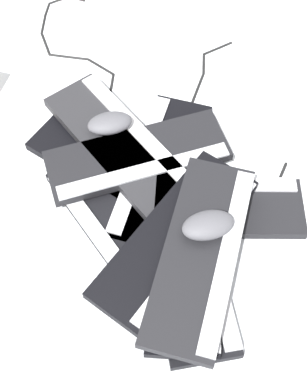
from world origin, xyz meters
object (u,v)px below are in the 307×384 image
(keyboard_8, at_px, (177,238))
(keyboard_9, at_px, (202,253))
(mouse_0, at_px, (208,225))
(keyboard_6, at_px, (138,157))
(keyboard_7, at_px, (187,256))
(keyboard_3, at_px, (114,165))
(keyboard_1, at_px, (209,206))
(keyboard_0, at_px, (187,263))
(mouse_1, at_px, (110,123))
(keyboard_2, at_px, (161,169))
(keyboard_4, at_px, (121,229))
(keyboard_5, at_px, (118,141))

(keyboard_8, distance_m, keyboard_9, 0.08)
(mouse_0, bearing_deg, keyboard_8, -19.15)
(keyboard_6, height_order, keyboard_7, same)
(keyboard_3, bearing_deg, keyboard_1, 45.41)
(keyboard_1, xyz_separation_m, keyboard_8, (0.08, -0.11, 0.06))
(keyboard_1, relative_size, keyboard_9, 1.03)
(keyboard_0, xyz_separation_m, keyboard_1, (-0.12, 0.10, 0.00))
(keyboard_9, bearing_deg, keyboard_7, -145.30)
(keyboard_3, bearing_deg, keyboard_7, 15.87)
(keyboard_9, xyz_separation_m, mouse_1, (-0.40, -0.09, -0.02))
(keyboard_2, bearing_deg, keyboard_7, -5.11)
(keyboard_6, xyz_separation_m, keyboard_7, (0.28, 0.03, 0.00))
(keyboard_9, height_order, mouse_1, keyboard_9)
(keyboard_7, bearing_deg, keyboard_0, -8.54)
(keyboard_3, height_order, keyboard_7, keyboard_7)
(keyboard_4, distance_m, mouse_0, 0.23)
(keyboard_0, xyz_separation_m, keyboard_9, (0.02, 0.02, 0.09))
(keyboard_8, bearing_deg, keyboard_6, -176.91)
(keyboard_1, distance_m, keyboard_2, 0.16)
(keyboard_1, relative_size, mouse_0, 4.23)
(keyboard_5, xyz_separation_m, keyboard_7, (0.34, 0.06, 0.00))
(keyboard_1, xyz_separation_m, keyboard_6, (-0.17, -0.13, 0.03))
(keyboard_1, xyz_separation_m, keyboard_4, (-0.00, -0.22, 0.00))
(keyboard_1, height_order, keyboard_8, keyboard_8)
(keyboard_9, relative_size, mouse_0, 4.10)
(keyboard_1, xyz_separation_m, keyboard_3, (-0.18, -0.18, 0.00))
(keyboard_9, distance_m, mouse_0, 0.06)
(keyboard_5, bearing_deg, keyboard_2, 42.20)
(keyboard_6, distance_m, mouse_1, 0.11)
(keyboard_0, bearing_deg, keyboard_1, 140.65)
(keyboard_0, xyz_separation_m, keyboard_3, (-0.30, -0.08, 0.00))
(keyboard_4, height_order, keyboard_5, keyboard_5)
(keyboard_6, bearing_deg, keyboard_4, -28.87)
(mouse_1, bearing_deg, keyboard_9, 106.44)
(keyboard_2, relative_size, keyboard_3, 1.03)
(keyboard_6, height_order, mouse_0, mouse_0)
(keyboard_3, distance_m, keyboard_5, 0.06)
(keyboard_8, bearing_deg, mouse_1, -170.57)
(keyboard_5, distance_m, mouse_1, 0.05)
(keyboard_0, distance_m, keyboard_1, 0.16)
(keyboard_6, relative_size, mouse_1, 4.01)
(keyboard_1, height_order, keyboard_6, keyboard_6)
(keyboard_2, height_order, keyboard_5, keyboard_5)
(keyboard_8, xyz_separation_m, keyboard_9, (0.06, 0.03, 0.03))
(keyboard_6, bearing_deg, keyboard_5, -150.56)
(keyboard_7, bearing_deg, mouse_1, -169.48)
(keyboard_7, distance_m, keyboard_8, 0.05)
(keyboard_1, distance_m, keyboard_6, 0.21)
(keyboard_0, relative_size, keyboard_7, 0.98)
(keyboard_7, bearing_deg, keyboard_4, -135.98)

